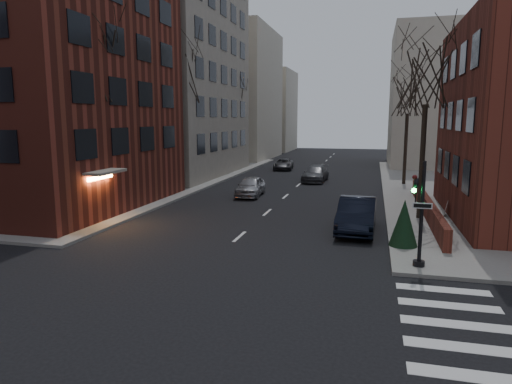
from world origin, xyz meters
TOP-DOWN VIEW (x-y plane):
  - ground at (0.00, 0.00)m, footprint 160.00×160.00m
  - sidewalk_far_left at (-29.00, 30.00)m, footprint 44.00×44.00m
  - building_left_brick at (-15.50, 16.50)m, footprint 15.00×15.00m
  - building_left_tan at (-17.00, 34.00)m, footprint 18.00×18.00m
  - low_wall_right at (9.30, 19.00)m, footprint 0.35×16.00m
  - building_distant_la at (-15.00, 55.00)m, footprint 14.00×16.00m
  - building_distant_ra at (15.00, 50.00)m, footprint 14.00×14.00m
  - building_distant_lb at (-13.00, 72.00)m, footprint 10.00×12.00m
  - traffic_signal at (7.94, 8.99)m, footprint 0.76×0.44m
  - tree_left_a at (-8.80, 14.00)m, footprint 4.18×4.18m
  - tree_left_b at (-8.80, 26.00)m, footprint 4.40×4.40m
  - tree_left_c at (-8.80, 40.00)m, footprint 3.96×3.96m
  - tree_right_a at (8.80, 18.00)m, footprint 3.96×3.96m
  - tree_right_b at (8.80, 32.00)m, footprint 3.74×3.74m
  - streetlamp_near at (-8.20, 22.00)m, footprint 0.36×0.36m
  - streetlamp_far at (-8.20, 42.00)m, footprint 0.36×0.36m
  - parked_sedan at (5.47, 14.55)m, footprint 1.93×5.22m
  - car_lane_silver at (-2.56, 23.53)m, footprint 1.92×4.35m
  - car_lane_gray at (1.12, 32.64)m, footprint 2.21×4.94m
  - car_lane_far at (-3.57, 41.53)m, footprint 2.45×4.55m
  - sandwich_board at (10.50, 18.92)m, footprint 0.47×0.60m
  - evergreen_shrub at (7.58, 11.79)m, footprint 1.31×1.31m

SIDE VIEW (x-z plane):
  - ground at x=0.00m, z-range 0.00..0.00m
  - sidewalk_far_left at x=-29.00m, z-range 0.00..0.15m
  - sandwich_board at x=10.50m, z-range 0.15..1.02m
  - car_lane_far at x=-3.57m, z-range 0.00..1.22m
  - low_wall_right at x=9.30m, z-range 0.15..1.15m
  - car_lane_gray at x=1.12m, z-range 0.00..1.41m
  - car_lane_silver at x=-2.56m, z-range 0.00..1.45m
  - parked_sedan at x=5.47m, z-range 0.00..1.71m
  - evergreen_shrub at x=7.58m, z-range 0.15..2.21m
  - traffic_signal at x=7.94m, z-range -0.09..3.91m
  - streetlamp_near at x=-8.20m, z-range 1.10..7.38m
  - streetlamp_far at x=-8.20m, z-range 1.10..7.38m
  - building_distant_lb at x=-13.00m, z-range 0.00..14.00m
  - tree_right_b at x=8.80m, z-range 3.00..12.18m
  - building_distant_ra at x=15.00m, z-range 0.00..16.00m
  - tree_left_c at x=-8.80m, z-range 3.17..12.89m
  - tree_right_a at x=8.80m, z-range 3.17..12.89m
  - tree_left_a at x=-8.80m, z-range 3.34..13.60m
  - tree_left_b at x=-8.80m, z-range 3.51..14.31m
  - building_left_brick at x=-15.50m, z-range 0.00..18.00m
  - building_distant_la at x=-15.00m, z-range 0.00..18.00m
  - building_left_tan at x=-17.00m, z-range 0.00..28.00m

